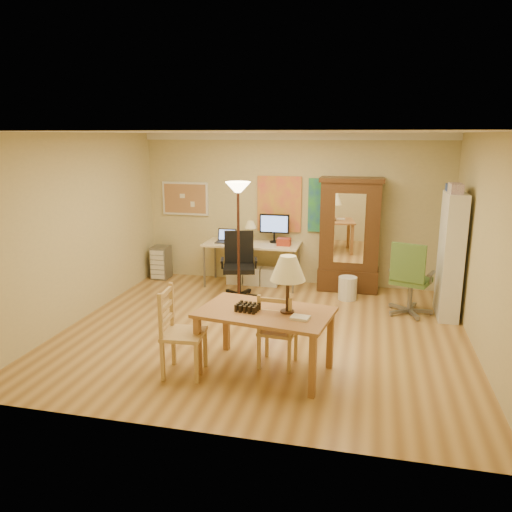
% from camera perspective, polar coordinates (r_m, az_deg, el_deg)
% --- Properties ---
extents(floor, '(5.50, 5.50, 0.00)m').
position_cam_1_polar(floor, '(7.03, 0.87, -8.62)').
color(floor, olive).
rests_on(floor, ground).
extents(crown_molding, '(5.50, 0.08, 0.12)m').
position_cam_1_polar(crown_molding, '(8.92, 4.37, 13.48)').
color(crown_molding, white).
rests_on(crown_molding, floor).
extents(corkboard, '(0.90, 0.04, 0.62)m').
position_cam_1_polar(corkboard, '(9.54, -8.09, 6.52)').
color(corkboard, tan).
rests_on(corkboard, floor).
extents(art_panel_left, '(0.80, 0.04, 1.00)m').
position_cam_1_polar(art_panel_left, '(9.05, 2.68, 5.95)').
color(art_panel_left, gold).
rests_on(art_panel_left, floor).
extents(art_panel_right, '(0.75, 0.04, 0.95)m').
position_cam_1_polar(art_panel_right, '(8.94, 8.39, 5.72)').
color(art_panel_right, '#256696').
rests_on(art_panel_right, floor).
extents(dining_table, '(1.60, 1.11, 1.39)m').
position_cam_1_polar(dining_table, '(5.59, 1.98, -4.99)').
color(dining_table, brown).
rests_on(dining_table, floor).
extents(ladder_chair_back, '(0.45, 0.43, 0.91)m').
position_cam_1_polar(ladder_chair_back, '(5.90, 2.45, -8.69)').
color(ladder_chair_back, tan).
rests_on(ladder_chair_back, floor).
extents(ladder_chair_left, '(0.49, 0.51, 1.02)m').
position_cam_1_polar(ladder_chair_left, '(5.76, -8.58, -8.86)').
color(ladder_chair_left, tan).
rests_on(ladder_chair_left, floor).
extents(torchiere_lamp, '(0.37, 0.37, 2.01)m').
position_cam_1_polar(torchiere_lamp, '(7.22, -2.05, 5.31)').
color(torchiere_lamp, '#3D2018').
rests_on(torchiere_lamp, floor).
extents(computer_desk, '(1.71, 0.75, 1.29)m').
position_cam_1_polar(computer_desk, '(9.02, -0.20, -0.39)').
color(computer_desk, beige).
rests_on(computer_desk, floor).
extents(office_chair_black, '(0.68, 0.68, 1.11)m').
position_cam_1_polar(office_chair_black, '(8.36, -1.94, -2.81)').
color(office_chair_black, black).
rests_on(office_chair_black, floor).
extents(office_chair_green, '(0.70, 0.70, 1.14)m').
position_cam_1_polar(office_chair_green, '(7.92, 17.12, -4.30)').
color(office_chair_green, slate).
rests_on(office_chair_green, floor).
extents(drawer_cart, '(0.31, 0.37, 0.62)m').
position_cam_1_polar(drawer_cart, '(9.65, -10.80, -0.70)').
color(drawer_cart, slate).
rests_on(drawer_cart, floor).
extents(armoire, '(1.07, 0.51, 1.97)m').
position_cam_1_polar(armoire, '(8.79, 10.62, 1.56)').
color(armoire, '#37220F').
rests_on(armoire, floor).
extents(bookshelf, '(0.28, 0.75, 1.86)m').
position_cam_1_polar(bookshelf, '(7.88, 21.34, -0.02)').
color(bookshelf, white).
rests_on(bookshelf, floor).
extents(wastebin, '(0.31, 0.31, 0.39)m').
position_cam_1_polar(wastebin, '(8.42, 10.42, -3.63)').
color(wastebin, silver).
rests_on(wastebin, floor).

